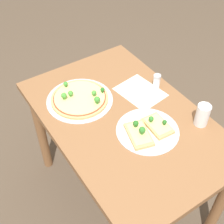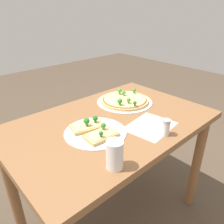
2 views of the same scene
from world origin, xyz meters
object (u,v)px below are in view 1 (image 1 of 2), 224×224
at_px(dining_table, 124,132).
at_px(pizza_tray_slice, 148,130).
at_px(pizza_tray_whole, 80,98).
at_px(condiment_shaker, 157,81).
at_px(drinking_cup, 202,115).

distance_m(dining_table, pizza_tray_slice, 0.19).
height_order(pizza_tray_whole, pizza_tray_slice, same).
height_order(pizza_tray_slice, condiment_shaker, condiment_shaker).
relative_size(drinking_cup, condiment_shaker, 1.43).
bearing_deg(condiment_shaker, dining_table, 108.65).
height_order(pizza_tray_slice, drinking_cup, drinking_cup).
height_order(pizza_tray_whole, drinking_cup, drinking_cup).
xyz_separation_m(dining_table, condiment_shaker, (0.10, -0.28, 0.16)).
distance_m(pizza_tray_slice, condiment_shaker, 0.35).
distance_m(pizza_tray_whole, pizza_tray_slice, 0.41).
relative_size(pizza_tray_whole, drinking_cup, 3.01).
height_order(drinking_cup, condiment_shaker, drinking_cup).
height_order(dining_table, pizza_tray_slice, pizza_tray_slice).
distance_m(pizza_tray_whole, condiment_shaker, 0.44).
relative_size(pizza_tray_whole, pizza_tray_slice, 1.16).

